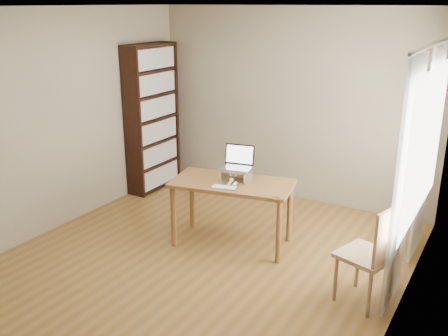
% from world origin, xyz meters
% --- Properties ---
extents(room, '(4.04, 4.54, 2.64)m').
position_xyz_m(room, '(0.03, 0.01, 1.30)').
color(room, brown).
rests_on(room, ground).
extents(bookshelf, '(0.30, 0.90, 2.10)m').
position_xyz_m(bookshelf, '(-1.83, 1.55, 1.05)').
color(bookshelf, black).
rests_on(bookshelf, ground).
extents(curtains, '(0.03, 1.90, 2.25)m').
position_xyz_m(curtains, '(1.92, 0.80, 1.17)').
color(curtains, silver).
rests_on(curtains, ground).
extents(desk, '(1.43, 0.91, 0.75)m').
position_xyz_m(desk, '(0.07, 0.53, 0.65)').
color(desk, brown).
rests_on(desk, ground).
extents(laptop_stand, '(0.32, 0.25, 0.13)m').
position_xyz_m(laptop_stand, '(0.07, 0.61, 0.83)').
color(laptop_stand, silver).
rests_on(laptop_stand, desk).
extents(laptop, '(0.38, 0.34, 0.24)m').
position_xyz_m(laptop, '(0.07, 0.67, 0.94)').
color(laptop, silver).
rests_on(laptop, laptop_stand).
extents(keyboard, '(0.29, 0.18, 0.02)m').
position_xyz_m(keyboard, '(0.10, 0.31, 0.76)').
color(keyboard, silver).
rests_on(keyboard, desk).
extents(coaster, '(0.09, 0.09, 0.01)m').
position_xyz_m(coaster, '(0.69, 0.33, 0.75)').
color(coaster, '#4E2F1B').
rests_on(coaster, desk).
extents(cat, '(0.23, 0.47, 0.14)m').
position_xyz_m(cat, '(0.09, 0.65, 0.81)').
color(cat, '#4A443A').
rests_on(cat, desk).
extents(chair, '(0.55, 0.55, 0.99)m').
position_xyz_m(chair, '(1.77, 0.13, 0.54)').
color(chair, tan).
rests_on(chair, ground).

